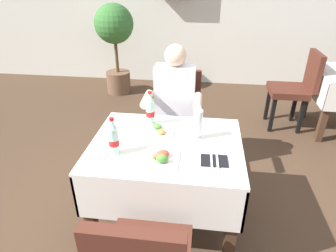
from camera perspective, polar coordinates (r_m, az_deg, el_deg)
ground_plane at (r=2.47m, az=0.99°, el=-19.24°), size 11.00×11.00×0.00m
main_dining_table at (r=2.13m, az=-0.35°, el=-7.44°), size 1.04×0.84×0.75m
chair_far_diner_seat at (r=2.83m, az=1.84°, el=1.88°), size 0.44×0.50×0.97m
seated_diner_far at (r=2.67m, az=1.21°, el=3.87°), size 0.50×0.46×1.26m
plate_near_camera at (r=1.85m, az=-1.41°, el=-6.14°), size 0.24×0.24×0.07m
plate_far_diner at (r=2.16m, az=-1.83°, el=-0.81°), size 0.23×0.23×0.05m
beer_glass_left at (r=2.04m, az=5.82°, el=0.30°), size 0.07×0.07×0.22m
cola_bottle_primary at (r=2.23m, az=-3.50°, el=3.15°), size 0.07×0.07×0.27m
cola_bottle_secondary at (r=1.89m, az=-10.58°, el=-2.37°), size 0.07×0.07×0.26m
napkin_cutlery_set at (r=1.87m, az=9.02°, el=-6.66°), size 0.17×0.19×0.01m
background_chair_left at (r=3.92m, az=23.77°, el=7.16°), size 0.50×0.44×0.97m
potted_plant_corner at (r=4.72m, az=-10.33°, el=16.84°), size 0.59×0.59×1.38m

